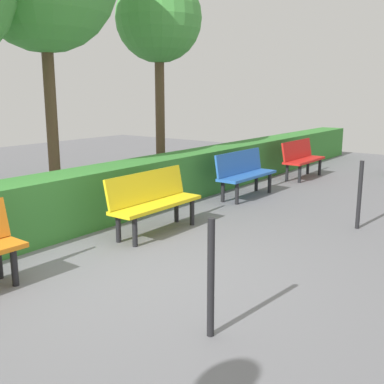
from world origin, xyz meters
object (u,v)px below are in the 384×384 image
Objects in this scene: bench_yellow at (153,199)px; tree_near at (159,20)px; bench_red at (302,157)px; bench_blue at (244,172)px.

tree_near is (-3.25, -2.63, 2.98)m from bench_yellow.
bench_red is 0.95× the size of bench_yellow.
bench_blue is at bearing -177.15° from bench_yellow.
bench_red and bench_blue have the same top height.
bench_red is 4.40m from tree_near.
tree_near is (1.99, -2.55, 2.98)m from bench_red.
bench_red and bench_yellow have the same top height.
bench_red is at bearing 179.50° from bench_blue.
bench_blue and bench_yellow have the same top height.
bench_yellow is 5.13m from tree_near.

